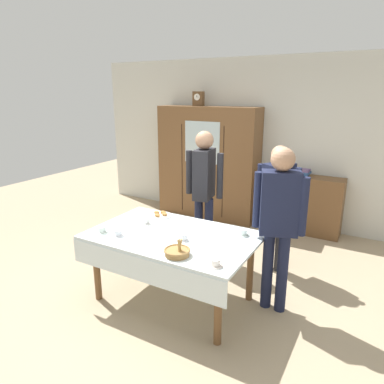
{
  "coord_description": "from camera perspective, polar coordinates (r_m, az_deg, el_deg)",
  "views": [
    {
      "loc": [
        1.79,
        -2.96,
        2.15
      ],
      "look_at": [
        0.0,
        0.2,
        1.1
      ],
      "focal_mm": 32.49,
      "sensor_mm": 36.0,
      "label": 1
    }
  ],
  "objects": [
    {
      "name": "ground_plane",
      "position": [
        4.08,
        -1.44,
        -15.75
      ],
      "size": [
        12.0,
        12.0,
        0.0
      ],
      "primitive_type": "plane",
      "color": "tan",
      "rests_on": "ground"
    },
    {
      "name": "back_wall",
      "position": [
        5.95,
        11.83,
        8.04
      ],
      "size": [
        6.4,
        0.1,
        2.7
      ],
      "primitive_type": "cube",
      "color": "silver",
      "rests_on": "ground"
    },
    {
      "name": "dining_table",
      "position": [
        3.59,
        -3.47,
        -8.56
      ],
      "size": [
        1.7,
        1.07,
        0.75
      ],
      "color": "brown",
      "rests_on": "ground"
    },
    {
      "name": "wall_cabinet",
      "position": [
        6.08,
        2.63,
        4.8
      ],
      "size": [
        1.78,
        0.46,
        1.92
      ],
      "color": "brown",
      "rests_on": "ground"
    },
    {
      "name": "mantel_clock",
      "position": [
        6.05,
        1.06,
        15.06
      ],
      "size": [
        0.18,
        0.11,
        0.24
      ],
      "color": "brown",
      "rests_on": "wall_cabinet"
    },
    {
      "name": "bookshelf_low",
      "position": [
        5.73,
        17.58,
        -1.9
      ],
      "size": [
        1.2,
        0.35,
        0.91
      ],
      "color": "brown",
      "rests_on": "ground"
    },
    {
      "name": "book_stack",
      "position": [
        5.6,
        18.02,
        3.02
      ],
      "size": [
        0.17,
        0.22,
        0.1
      ],
      "color": "#2D5184",
      "rests_on": "bookshelf_low"
    },
    {
      "name": "tea_cup_near_right",
      "position": [
        2.96,
        3.9,
        -11.56
      ],
      "size": [
        0.13,
        0.13,
        0.06
      ],
      "color": "white",
      "rests_on": "dining_table"
    },
    {
      "name": "tea_cup_mid_right",
      "position": [
        3.58,
        8.41,
        -6.65
      ],
      "size": [
        0.13,
        0.13,
        0.06
      ],
      "color": "silver",
      "rests_on": "dining_table"
    },
    {
      "name": "tea_cup_mid_left",
      "position": [
        3.6,
        -12.04,
        -6.68
      ],
      "size": [
        0.13,
        0.13,
        0.06
      ],
      "color": "white",
      "rests_on": "dining_table"
    },
    {
      "name": "tea_cup_far_left",
      "position": [
        3.72,
        -14.51,
        -6.07
      ],
      "size": [
        0.13,
        0.13,
        0.06
      ],
      "color": "silver",
      "rests_on": "dining_table"
    },
    {
      "name": "tea_cup_front_edge",
      "position": [
        3.43,
        -1.47,
        -7.54
      ],
      "size": [
        0.13,
        0.13,
        0.06
      ],
      "color": "white",
      "rests_on": "dining_table"
    },
    {
      "name": "tea_cup_far_right",
      "position": [
        3.87,
        -7.59,
        -4.8
      ],
      "size": [
        0.13,
        0.13,
        0.06
      ],
      "color": "white",
      "rests_on": "dining_table"
    },
    {
      "name": "bread_basket",
      "position": [
        3.13,
        -2.45,
        -9.77
      ],
      "size": [
        0.24,
        0.24,
        0.16
      ],
      "color": "#9E7542",
      "rests_on": "dining_table"
    },
    {
      "name": "pastry_plate",
      "position": [
        4.09,
        -5.26,
        -3.75
      ],
      "size": [
        0.28,
        0.28,
        0.05
      ],
      "color": "white",
      "rests_on": "dining_table"
    },
    {
      "name": "spoon_back_edge",
      "position": [
        3.29,
        1.76,
        -9.06
      ],
      "size": [
        0.12,
        0.02,
        0.01
      ],
      "color": "silver",
      "rests_on": "dining_table"
    },
    {
      "name": "spoon_far_right",
      "position": [
        3.17,
        5.91,
        -10.16
      ],
      "size": [
        0.12,
        0.02,
        0.01
      ],
      "color": "silver",
      "rests_on": "dining_table"
    },
    {
      "name": "spoon_near_left",
      "position": [
        3.65,
        -9.27,
        -6.62
      ],
      "size": [
        0.12,
        0.02,
        0.01
      ],
      "color": "silver",
      "rests_on": "dining_table"
    },
    {
      "name": "person_behind_table_right",
      "position": [
        4.26,
        13.81,
        -0.82
      ],
      "size": [
        0.52,
        0.41,
        1.56
      ],
      "color": "#232328",
      "rests_on": "ground"
    },
    {
      "name": "person_near_right_end",
      "position": [
        4.42,
        1.99,
        1.48
      ],
      "size": [
        0.52,
        0.39,
        1.69
      ],
      "color": "#191E38",
      "rests_on": "ground"
    },
    {
      "name": "person_beside_shelf",
      "position": [
        3.43,
        14.07,
        -3.67
      ],
      "size": [
        0.52,
        0.31,
        1.67
      ],
      "color": "#191E38",
      "rests_on": "ground"
    }
  ]
}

